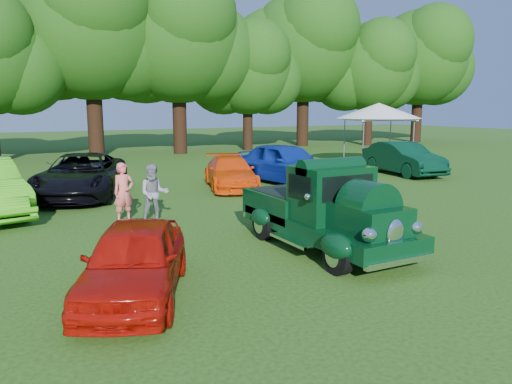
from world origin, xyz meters
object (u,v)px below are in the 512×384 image
hero_pickup (324,213)px  spectator_pink (124,192)px  red_convertible (135,260)px  back_car_blue (285,163)px  back_car_black (82,176)px  canopy_tent (379,111)px  back_car_orange (230,173)px  spectator_grey (154,194)px  back_car_green (403,158)px

hero_pickup → spectator_pink: 5.81m
red_convertible → back_car_blue: (8.83, 9.55, 0.21)m
hero_pickup → back_car_black: hero_pickup is taller
red_convertible → spectator_pink: size_ratio=2.27×
hero_pickup → back_car_blue: hero_pickup is taller
canopy_tent → back_car_black: bearing=-171.2°
red_convertible → back_car_orange: red_convertible is taller
back_car_black → spectator_pink: size_ratio=3.34×
spectator_grey → canopy_tent: canopy_tent is taller
back_car_orange → back_car_blue: 2.59m
back_car_black → canopy_tent: 16.05m
spectator_pink → hero_pickup: bearing=-67.0°
spectator_pink → back_car_orange: bearing=25.0°
spectator_pink → back_car_green: bearing=2.5°
back_car_blue → spectator_pink: (-7.63, -3.89, -0.02)m
hero_pickup → back_car_orange: 8.73m
spectator_pink → spectator_grey: bearing=-53.1°
hero_pickup → back_car_orange: (1.73, 8.55, -0.20)m
back_car_orange → spectator_grey: (-4.38, -4.38, 0.20)m
back_car_orange → canopy_tent: bearing=34.0°
back_car_green → canopy_tent: canopy_tent is taller
hero_pickup → back_car_green: (10.57, 8.34, -0.06)m
red_convertible → back_car_orange: (6.25, 9.46, -0.02)m
back_car_blue → back_car_green: size_ratio=1.08×
spectator_pink → back_car_black: bearing=82.9°
spectator_grey → canopy_tent: 16.63m
back_car_orange → canopy_tent: (10.29, 3.19, 2.29)m
back_car_black → back_car_green: (14.27, -0.97, -0.01)m
canopy_tent → back_car_blue: bearing=-158.2°
back_car_green → spectator_grey: (-13.22, -4.16, 0.06)m
back_car_green → canopy_tent: bearing=74.4°
hero_pickup → back_car_black: (-3.70, 9.31, -0.05)m
spectator_grey → hero_pickup: bearing=-44.5°
back_car_green → spectator_grey: size_ratio=2.81×
red_convertible → back_car_orange: bearing=81.4°
hero_pickup → spectator_pink: hero_pickup is taller
spectator_grey → spectator_pink: bearing=152.0°
back_car_green → back_car_orange: bearing=-173.9°
back_car_black → back_car_blue: (8.01, -0.65, 0.08)m
back_car_green → spectator_pink: 14.34m
back_car_orange → back_car_blue: bearing=19.0°
back_car_orange → spectator_grey: 6.19m
back_car_black → spectator_grey: size_ratio=3.36×
red_convertible → canopy_tent: size_ratio=0.66×
red_convertible → back_car_black: size_ratio=0.68×
hero_pickup → back_car_blue: 9.67m
back_car_blue → spectator_grey: size_ratio=3.02×
back_car_black → canopy_tent: bearing=30.0°
back_car_orange → back_car_blue: size_ratio=0.86×
back_car_green → spectator_pink: (-13.89, -3.57, 0.06)m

